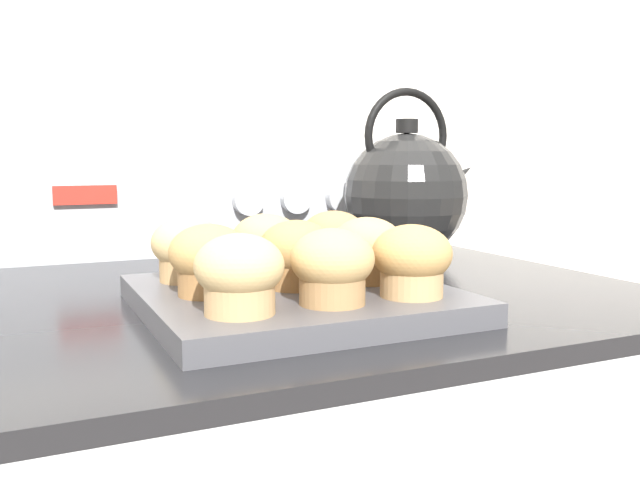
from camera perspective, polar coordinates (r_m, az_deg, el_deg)
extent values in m
cube|color=white|center=(1.10, -10.69, 14.03)|extent=(8.00, 0.05, 2.40)
cube|color=black|center=(0.78, -3.92, -4.57)|extent=(0.79, 0.65, 0.02)
cube|color=#B7BABF|center=(1.05, -9.73, 3.37)|extent=(0.78, 0.05, 0.16)
cube|color=#B72D23|center=(0.98, -19.18, 3.61)|extent=(0.08, 0.01, 0.03)
cylinder|color=#B7BABF|center=(1.03, -6.06, 3.37)|extent=(0.05, 0.02, 0.05)
cylinder|color=#B7BABF|center=(1.06, -2.05, 3.50)|extent=(0.05, 0.02, 0.05)
cylinder|color=#B7BABF|center=(1.09, 1.74, 3.61)|extent=(0.05, 0.02, 0.05)
cylinder|color=#B7BABF|center=(1.13, 5.30, 3.70)|extent=(0.05, 0.02, 0.05)
cube|color=#4C4C51|center=(0.66, -2.23, -4.97)|extent=(0.28, 0.28, 0.02)
cylinder|color=tan|center=(0.55, -6.78, -4.69)|extent=(0.06, 0.06, 0.03)
ellipsoid|color=tan|center=(0.54, -6.82, -2.19)|extent=(0.07, 0.07, 0.05)
cylinder|color=#A37A4C|center=(0.58, 1.04, -3.97)|extent=(0.06, 0.06, 0.03)
ellipsoid|color=tan|center=(0.58, 1.05, -1.60)|extent=(0.07, 0.07, 0.05)
cylinder|color=tan|center=(0.62, 7.71, -3.36)|extent=(0.06, 0.06, 0.03)
ellipsoid|color=tan|center=(0.61, 7.75, -1.13)|extent=(0.07, 0.07, 0.05)
cylinder|color=olive|center=(0.63, -9.31, -3.24)|extent=(0.06, 0.06, 0.03)
ellipsoid|color=tan|center=(0.62, -9.35, -1.05)|extent=(0.07, 0.07, 0.05)
cylinder|color=olive|center=(0.65, -1.98, -2.73)|extent=(0.06, 0.06, 0.03)
ellipsoid|color=#B2844C|center=(0.65, -1.98, -0.62)|extent=(0.07, 0.07, 0.05)
cylinder|color=olive|center=(0.68, 3.97, -2.29)|extent=(0.06, 0.06, 0.03)
ellipsoid|color=tan|center=(0.68, 3.99, -0.28)|extent=(0.07, 0.07, 0.05)
cylinder|color=tan|center=(0.70, -11.06, -2.17)|extent=(0.06, 0.06, 0.03)
ellipsoid|color=tan|center=(0.70, -11.11, -0.21)|extent=(0.07, 0.07, 0.05)
cylinder|color=olive|center=(0.73, -4.54, -1.75)|extent=(0.06, 0.06, 0.03)
ellipsoid|color=tan|center=(0.72, -4.56, 0.15)|extent=(0.07, 0.07, 0.05)
cylinder|color=#A37A4C|center=(0.76, 1.16, -1.31)|extent=(0.06, 0.06, 0.03)
ellipsoid|color=#B2844C|center=(0.76, 1.17, 0.50)|extent=(0.07, 0.07, 0.05)
sphere|color=black|center=(1.00, 7.23, 3.75)|extent=(0.18, 0.18, 0.18)
cylinder|color=black|center=(1.00, 7.33, 9.50)|extent=(0.03, 0.03, 0.02)
cone|color=black|center=(1.05, 11.15, 5.06)|extent=(0.09, 0.04, 0.07)
torus|color=black|center=(1.00, 7.31, 8.67)|extent=(0.14, 0.01, 0.14)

